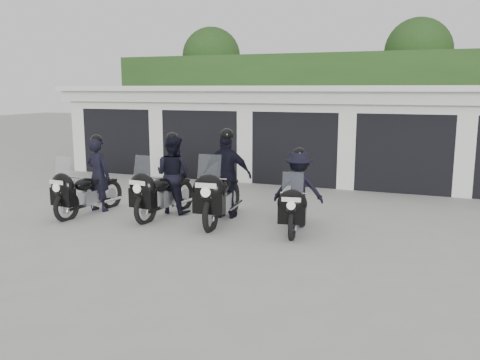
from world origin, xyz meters
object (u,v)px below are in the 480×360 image
(police_bike_b, at_px, (168,179))
(police_bike_c, at_px, (224,181))
(police_bike_d, at_px, (297,193))
(police_bike_a, at_px, (89,182))

(police_bike_b, distance_m, police_bike_c, 1.38)
(police_bike_d, bearing_deg, police_bike_c, 168.55)
(police_bike_b, xyz_separation_m, police_bike_c, (1.38, 0.03, 0.06))
(police_bike_a, xyz_separation_m, police_bike_c, (3.15, 0.60, 0.14))
(police_bike_a, bearing_deg, police_bike_d, 12.71)
(police_bike_a, xyz_separation_m, police_bike_b, (1.77, 0.57, 0.08))
(police_bike_b, distance_m, police_bike_d, 3.08)
(police_bike_d, bearing_deg, police_bike_a, 177.88)
(police_bike_b, bearing_deg, police_bike_a, -155.89)
(police_bike_a, distance_m, police_bike_c, 3.21)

